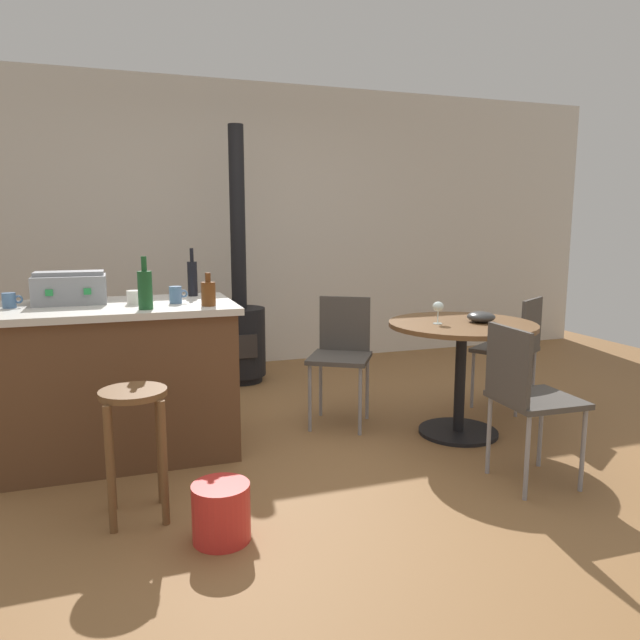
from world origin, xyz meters
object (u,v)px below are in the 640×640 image
cup_1 (176,295)px  wooden_stool (135,426)px  bottle_0 (145,289)px  bottle_1 (192,278)px  wood_stove (240,323)px  cup_0 (10,300)px  wine_glass (438,307)px  serving_bowl (481,317)px  plastic_bucket (221,512)px  dining_table (461,349)px  folding_chair_near (514,344)px  folding_chair_far (341,349)px  folding_chair_left (526,392)px  cup_2 (135,297)px  kitchen_island (116,380)px  toolbox (70,288)px  bottle_2 (208,293)px

cup_1 → wooden_stool: bearing=-109.5°
bottle_0 → bottle_1: bearing=58.6°
wood_stove → bottle_1: size_ratio=7.03×
cup_0 → wine_glass: (2.50, -0.41, -0.10)m
serving_bowl → cup_1: bearing=169.6°
plastic_bucket → cup_0: bearing=127.5°
wood_stove → plastic_bucket: 2.71m
wine_glass → dining_table: bearing=-3.1°
folding_chair_near → bottle_0: bottle_0 is taller
folding_chair_far → wine_glass: bearing=-44.7°
plastic_bucket → folding_chair_left: bearing=1.7°
folding_chair_far → cup_2: cup_2 is taller
folding_chair_far → bottle_1: 1.12m
kitchen_island → toolbox: (-0.23, 0.13, 0.55)m
toolbox → bottle_1: size_ratio=1.30×
toolbox → folding_chair_near: bearing=-3.3°
wooden_stool → folding_chair_near: (2.74, 0.83, 0.05)m
bottle_2 → cup_0: 1.11m
bottle_0 → plastic_bucket: (0.24, -0.95, -0.90)m
folding_chair_near → cup_2: (-2.69, 0.01, 0.46)m
bottle_0 → cup_1: bearing=47.6°
bottle_0 → bottle_2: 0.35m
folding_chair_far → cup_1: 1.22m
bottle_1 → plastic_bucket: bottle_1 is taller
toolbox → cup_2: toolbox is taller
folding_chair_near → cup_0: bearing=178.7°
plastic_bucket → wine_glass: bearing=28.4°
bottle_1 → wine_glass: bottle_1 is taller
cup_2 → plastic_bucket: cup_2 is taller
wine_glass → serving_bowl: size_ratio=0.80×
cup_0 → plastic_bucket: 1.78m
cup_1 → cup_2: bearing=171.2°
cup_1 → folding_chair_left: bearing=-33.2°
wood_stove → dining_table: bearing=-58.3°
wooden_stool → cup_2: size_ratio=5.17×
folding_chair_near → cup_2: size_ratio=6.96×
folding_chair_left → wine_glass: (-0.08, 0.79, 0.35)m
serving_bowl → plastic_bucket: (-1.84, -0.80, -0.66)m
wood_stove → bottle_1: wood_stove is taller
folding_chair_near → folding_chair_far: 1.34m
cup_2 → wood_stove: bearing=57.5°
wood_stove → cup_2: 1.74m
folding_chair_left → serving_bowl: bearing=73.9°
bottle_0 → toolbox: bearing=135.8°
bottle_0 → serving_bowl: size_ratio=1.63×
folding_chair_far → cup_1: size_ratio=8.01×
wooden_stool → plastic_bucket: bearing=-45.1°
dining_table → folding_chair_far: 0.81m
bottle_2 → folding_chair_near: bearing=5.1°
folding_chair_near → bottle_0: (-2.63, -0.23, 0.53)m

